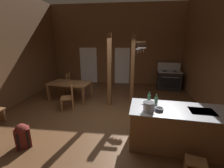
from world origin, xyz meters
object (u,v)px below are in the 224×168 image
object	(u,v)px
stove_range	(169,80)
ladderback_chair_near_window	(69,97)
step_stool	(195,166)
ladderback_chair_by_post	(71,83)
mixing_bowl_on_counter	(159,109)
stockpot_on_counter	(149,107)
dining_table	(70,85)
bottle_short_on_counter	(149,99)
backpack	(22,135)
bottle_tall_on_counter	(156,101)
kitchen_island	(177,128)

from	to	relation	value
stove_range	ladderback_chair_near_window	distance (m)	5.12
stove_range	step_stool	bearing A→B (deg)	-98.37
ladderback_chair_by_post	mixing_bowl_on_counter	bearing A→B (deg)	-45.49
ladderback_chair_near_window	stockpot_on_counter	bearing A→B (deg)	-34.47
ladderback_chair_near_window	ladderback_chair_by_post	world-z (taller)	same
dining_table	ladderback_chair_by_post	distance (m)	0.92
stockpot_on_counter	mixing_bowl_on_counter	distance (m)	0.25
step_stool	stockpot_on_counter	distance (m)	1.36
ladderback_chair_by_post	bottle_short_on_counter	size ratio (longest dim) A/B	3.30
backpack	dining_table	bearing A→B (deg)	90.89
stockpot_on_counter	bottle_tall_on_counter	world-z (taller)	bottle_tall_on_counter
step_stool	dining_table	size ratio (longest dim) A/B	0.23
stove_range	ladderback_chair_near_window	bearing A→B (deg)	-145.33
step_stool	stove_range	bearing A→B (deg)	81.63
step_stool	backpack	size ratio (longest dim) A/B	0.71
ladderback_chair_near_window	kitchen_island	bearing A→B (deg)	-26.15
step_stool	dining_table	xyz separation A→B (m)	(-3.72, 3.33, 0.47)
bottle_tall_on_counter	dining_table	bearing A→B (deg)	142.80
step_stool	ladderback_chair_near_window	world-z (taller)	ladderback_chair_near_window
ladderback_chair_by_post	backpack	size ratio (longest dim) A/B	1.59
bottle_short_on_counter	dining_table	bearing A→B (deg)	142.75
stockpot_on_counter	ladderback_chair_by_post	bearing A→B (deg)	132.05
bottle_short_on_counter	ladderback_chair_near_window	bearing A→B (deg)	153.13
backpack	ladderback_chair_near_window	bearing A→B (deg)	83.11
stove_range	mixing_bowl_on_counter	bearing A→B (deg)	-106.47
bottle_short_on_counter	bottle_tall_on_counter	bearing A→B (deg)	-36.20
stockpot_on_counter	bottle_short_on_counter	bearing A→B (deg)	82.66
backpack	mixing_bowl_on_counter	xyz separation A→B (m)	(3.09, 0.37, 0.65)
kitchen_island	ladderback_chair_near_window	world-z (taller)	ladderback_chair_near_window
mixing_bowl_on_counter	bottle_tall_on_counter	distance (m)	0.29
kitchen_island	bottle_tall_on_counter	distance (m)	0.77
kitchen_island	stockpot_on_counter	world-z (taller)	stockpot_on_counter
mixing_bowl_on_counter	ladderback_chair_near_window	bearing A→B (deg)	148.57
dining_table	ladderback_chair_near_window	bearing A→B (deg)	-71.56
kitchen_island	ladderback_chair_near_window	xyz separation A→B (m)	(-3.29, 1.62, -0.01)
stove_range	stockpot_on_counter	distance (m)	4.99
kitchen_island	ladderback_chair_by_post	xyz separation A→B (m)	(-3.89, 3.37, -0.01)
dining_table	ladderback_chair_near_window	world-z (taller)	ladderback_chair_near_window
dining_table	ladderback_chair_by_post	world-z (taller)	ladderback_chair_by_post
stockpot_on_counter	bottle_tall_on_counter	bearing A→B (deg)	57.48
kitchen_island	ladderback_chair_near_window	distance (m)	3.67
backpack	mixing_bowl_on_counter	bearing A→B (deg)	6.83
backpack	mixing_bowl_on_counter	world-z (taller)	mixing_bowl_on_counter
step_stool	stockpot_on_counter	world-z (taller)	stockpot_on_counter
step_stool	ladderback_chair_by_post	size ratio (longest dim) A/B	0.44
ladderback_chair_near_window	ladderback_chair_by_post	size ratio (longest dim) A/B	1.00
step_stool	ladderback_chair_by_post	world-z (taller)	ladderback_chair_by_post
stockpot_on_counter	kitchen_island	bearing A→B (deg)	13.34
dining_table	stockpot_on_counter	size ratio (longest dim) A/B	5.64
ladderback_chair_by_post	backpack	bearing A→B (deg)	-84.97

